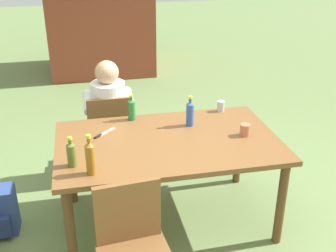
% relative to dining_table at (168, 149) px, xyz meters
% --- Properties ---
extents(ground_plane, '(24.00, 24.00, 0.00)m').
position_rel_dining_table_xyz_m(ground_plane, '(0.00, 0.00, -0.68)').
color(ground_plane, '#6B844C').
extents(dining_table, '(1.73, 1.06, 0.76)m').
position_rel_dining_table_xyz_m(dining_table, '(0.00, 0.00, 0.00)').
color(dining_table, brown).
rests_on(dining_table, ground_plane).
extents(chair_far_left, '(0.45, 0.45, 0.87)m').
position_rel_dining_table_xyz_m(chair_far_left, '(-0.39, 0.83, -0.19)').
color(chair_far_left, brown).
rests_on(chair_far_left, ground_plane).
extents(chair_near_left, '(0.48, 0.48, 0.87)m').
position_rel_dining_table_xyz_m(chair_near_left, '(-0.40, -0.83, -0.19)').
color(chair_near_left, brown).
rests_on(chair_near_left, ground_plane).
extents(person_in_white_shirt, '(0.47, 0.61, 1.18)m').
position_rel_dining_table_xyz_m(person_in_white_shirt, '(-0.39, 0.94, -0.02)').
color(person_in_white_shirt, white).
rests_on(person_in_white_shirt, ground_plane).
extents(bottle_green, '(0.06, 0.06, 0.23)m').
position_rel_dining_table_xyz_m(bottle_green, '(-0.22, 0.45, 0.18)').
color(bottle_green, '#287A38').
rests_on(bottle_green, dining_table).
extents(bottle_amber, '(0.06, 0.06, 0.29)m').
position_rel_dining_table_xyz_m(bottle_amber, '(-0.61, -0.38, 0.21)').
color(bottle_amber, '#996019').
rests_on(bottle_amber, dining_table).
extents(bottle_blue, '(0.06, 0.06, 0.26)m').
position_rel_dining_table_xyz_m(bottle_blue, '(0.24, 0.23, 0.19)').
color(bottle_blue, '#2D56A3').
rests_on(bottle_blue, dining_table).
extents(bottle_olive, '(0.06, 0.06, 0.22)m').
position_rel_dining_table_xyz_m(bottle_olive, '(-0.73, -0.25, 0.18)').
color(bottle_olive, '#566623').
rests_on(bottle_olive, dining_table).
extents(cup_steel, '(0.07, 0.07, 0.10)m').
position_rel_dining_table_xyz_m(cup_steel, '(0.59, 0.46, 0.13)').
color(cup_steel, '#B2B7BC').
rests_on(cup_steel, dining_table).
extents(cup_terracotta, '(0.08, 0.08, 0.10)m').
position_rel_dining_table_xyz_m(cup_terracotta, '(0.62, -0.05, 0.13)').
color(cup_terracotta, '#BC6B47').
rests_on(cup_terracotta, dining_table).
extents(table_knife, '(0.18, 0.18, 0.01)m').
position_rel_dining_table_xyz_m(table_knife, '(-0.49, 0.21, 0.09)').
color(table_knife, silver).
rests_on(table_knife, dining_table).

